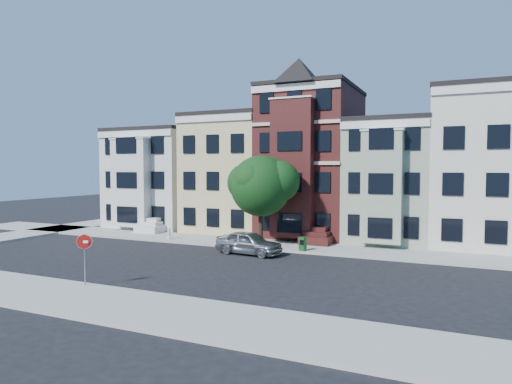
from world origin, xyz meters
The scene contains 13 objects.
ground centered at (0.00, 0.00, 0.00)m, with size 120.00×120.00×0.00m, color black.
far_sidewalk centered at (0.00, 8.00, 0.07)m, with size 60.00×4.00×0.15m, color #9E9B93.
near_sidewalk centered at (0.00, -8.00, 0.07)m, with size 60.00×4.00×0.15m, color #9E9B93.
house_white centered at (-15.00, 14.50, 4.50)m, with size 8.00×9.00×9.00m, color silver.
house_yellow centered at (-7.00, 14.50, 5.00)m, with size 7.00×9.00×10.00m, color #D0C288.
house_brown centered at (0.00, 14.50, 6.00)m, with size 7.00×9.00×12.00m, color #3B1412.
house_green centered at (6.50, 14.50, 4.50)m, with size 6.00×9.00×9.00m, color #92A088.
house_cream centered at (13.50, 14.50, 5.50)m, with size 8.00×9.00×11.00m, color beige.
street_tree centered at (-1.39, 6.94, 4.09)m, with size 6.77×6.77×7.88m, color #184717, non-canonical shape.
parked_car centered at (-1.12, 4.40, 0.77)m, with size 1.81×4.49×1.53m, color #9D9FA4.
newspaper_box centered at (1.94, 6.30, 0.60)m, with size 0.41×0.36×0.91m, color #195523.
fire_hydrant centered at (-9.12, 6.86, 0.51)m, with size 0.25×0.25×0.72m, color beige.
stop_sign centered at (-4.51, -6.39, 1.52)m, with size 0.75×0.10×2.74m, color #AD1612, non-canonical shape.
Camera 1 is at (11.52, -22.31, 5.63)m, focal length 32.00 mm.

